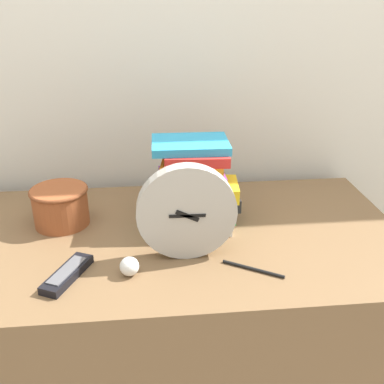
{
  "coord_description": "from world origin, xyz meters",
  "views": [
    {
      "loc": [
        -0.03,
        -0.75,
        1.35
      ],
      "look_at": [
        0.08,
        0.32,
        0.85
      ],
      "focal_mm": 42.0,
      "sensor_mm": 36.0,
      "label": 1
    }
  ],
  "objects_px": {
    "tv_remote": "(67,274)",
    "crumpled_paper_ball": "(129,266)",
    "desk_clock": "(187,212)",
    "book_stack": "(195,184)",
    "pen": "(253,269)",
    "basket": "(60,205)"
  },
  "relations": [
    {
      "from": "tv_remote",
      "to": "pen",
      "type": "bearing_deg",
      "value": -1.87
    },
    {
      "from": "book_stack",
      "to": "crumpled_paper_ball",
      "type": "xyz_separation_m",
      "value": [
        -0.19,
        -0.26,
        -0.1
      ]
    },
    {
      "from": "crumpled_paper_ball",
      "to": "pen",
      "type": "relative_size",
      "value": 0.34
    },
    {
      "from": "desk_clock",
      "to": "basket",
      "type": "height_order",
      "value": "desk_clock"
    },
    {
      "from": "desk_clock",
      "to": "basket",
      "type": "relative_size",
      "value": 1.51
    },
    {
      "from": "basket",
      "to": "pen",
      "type": "bearing_deg",
      "value": -30.03
    },
    {
      "from": "book_stack",
      "to": "tv_remote",
      "type": "distance_m",
      "value": 0.44
    },
    {
      "from": "basket",
      "to": "tv_remote",
      "type": "xyz_separation_m",
      "value": [
        0.05,
        -0.28,
        -0.05
      ]
    },
    {
      "from": "desk_clock",
      "to": "pen",
      "type": "xyz_separation_m",
      "value": [
        0.16,
        -0.08,
        -0.12
      ]
    },
    {
      "from": "tv_remote",
      "to": "crumpled_paper_ball",
      "type": "relative_size",
      "value": 3.55
    },
    {
      "from": "pen",
      "to": "book_stack",
      "type": "bearing_deg",
      "value": 112.82
    },
    {
      "from": "tv_remote",
      "to": "pen",
      "type": "xyz_separation_m",
      "value": [
        0.45,
        -0.01,
        -0.01
      ]
    },
    {
      "from": "desk_clock",
      "to": "crumpled_paper_ball",
      "type": "height_order",
      "value": "desk_clock"
    },
    {
      "from": "book_stack",
      "to": "pen",
      "type": "xyz_separation_m",
      "value": [
        0.11,
        -0.27,
        -0.12
      ]
    },
    {
      "from": "book_stack",
      "to": "tv_remote",
      "type": "height_order",
      "value": "book_stack"
    },
    {
      "from": "book_stack",
      "to": "crumpled_paper_ball",
      "type": "relative_size",
      "value": 5.55
    },
    {
      "from": "desk_clock",
      "to": "book_stack",
      "type": "relative_size",
      "value": 0.96
    },
    {
      "from": "desk_clock",
      "to": "tv_remote",
      "type": "relative_size",
      "value": 1.51
    },
    {
      "from": "basket",
      "to": "pen",
      "type": "xyz_separation_m",
      "value": [
        0.5,
        -0.29,
        -0.06
      ]
    },
    {
      "from": "desk_clock",
      "to": "book_stack",
      "type": "xyz_separation_m",
      "value": [
        0.04,
        0.19,
        -0.01
      ]
    },
    {
      "from": "crumpled_paper_ball",
      "to": "pen",
      "type": "xyz_separation_m",
      "value": [
        0.3,
        -0.01,
        -0.02
      ]
    },
    {
      "from": "book_stack",
      "to": "pen",
      "type": "bearing_deg",
      "value": -67.18
    }
  ]
}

